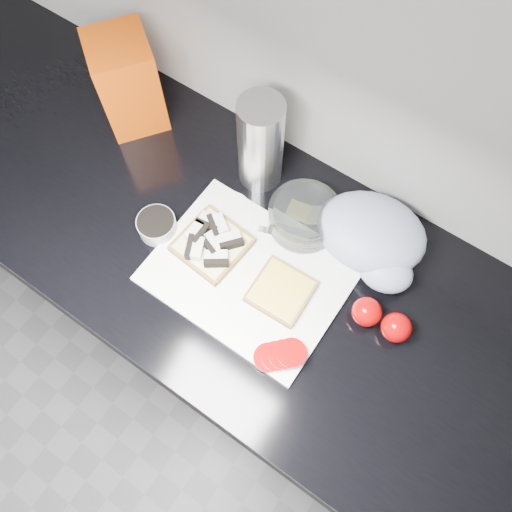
{
  "coord_description": "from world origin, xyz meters",
  "views": [
    {
      "loc": [
        0.28,
        0.84,
        1.89
      ],
      "look_at": [
        0.05,
        1.19,
        0.95
      ],
      "focal_mm": 35.0,
      "sensor_mm": 36.0,
      "label": 1
    }
  ],
  "objects_px": {
    "cutting_board": "(248,275)",
    "bread_bag": "(128,82)",
    "steel_canister": "(261,144)",
    "glass_bowl": "(304,218)"
  },
  "relations": [
    {
      "from": "cutting_board",
      "to": "steel_canister",
      "type": "height_order",
      "value": "steel_canister"
    },
    {
      "from": "cutting_board",
      "to": "glass_bowl",
      "type": "distance_m",
      "value": 0.18
    },
    {
      "from": "glass_bowl",
      "to": "steel_canister",
      "type": "xyz_separation_m",
      "value": [
        -0.15,
        0.06,
        0.09
      ]
    },
    {
      "from": "steel_canister",
      "to": "bread_bag",
      "type": "bearing_deg",
      "value": -175.46
    },
    {
      "from": "glass_bowl",
      "to": "steel_canister",
      "type": "distance_m",
      "value": 0.18
    },
    {
      "from": "bread_bag",
      "to": "steel_canister",
      "type": "xyz_separation_m",
      "value": [
        0.35,
        0.03,
        0.01
      ]
    },
    {
      "from": "glass_bowl",
      "to": "bread_bag",
      "type": "relative_size",
      "value": 0.7
    },
    {
      "from": "cutting_board",
      "to": "steel_canister",
      "type": "distance_m",
      "value": 0.28
    },
    {
      "from": "cutting_board",
      "to": "bread_bag",
      "type": "bearing_deg",
      "value": 157.23
    },
    {
      "from": "bread_bag",
      "to": "steel_canister",
      "type": "height_order",
      "value": "steel_canister"
    }
  ]
}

